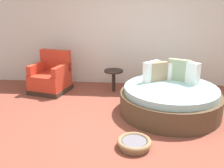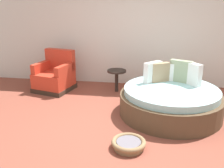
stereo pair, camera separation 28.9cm
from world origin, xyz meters
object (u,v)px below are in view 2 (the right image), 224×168
object	(u,v)px
red_armchair	(55,76)
side_table	(117,74)
round_daybed	(170,100)
pet_basket	(129,144)

from	to	relation	value
red_armchair	side_table	size ratio (longest dim) A/B	1.87
round_daybed	pet_basket	xyz separation A→B (m)	(-0.68, -1.30, -0.20)
pet_basket	side_table	bearing A→B (deg)	101.58
round_daybed	pet_basket	world-z (taller)	round_daybed
round_daybed	side_table	bearing A→B (deg)	137.22
red_armchair	pet_basket	size ratio (longest dim) A/B	1.90
pet_basket	red_armchair	bearing A→B (deg)	130.60
side_table	red_armchair	bearing A→B (deg)	-176.77
round_daybed	red_armchair	world-z (taller)	round_daybed
round_daybed	red_armchair	distance (m)	2.82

